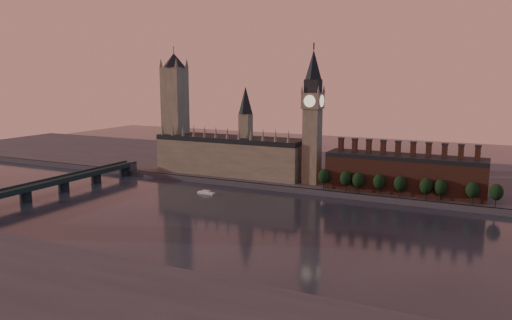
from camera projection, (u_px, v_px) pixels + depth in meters
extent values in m
plane|color=black|center=(232.00, 223.00, 296.19)|extent=(900.00, 900.00, 0.00)
cube|color=#46464B|center=(290.00, 190.00, 375.64)|extent=(900.00, 4.00, 4.00)
cube|color=#46464B|center=(327.00, 170.00, 455.42)|extent=(900.00, 180.00, 4.00)
cube|color=gray|center=(230.00, 158.00, 423.19)|extent=(130.00, 30.00, 28.00)
cube|color=black|center=(230.00, 139.00, 420.52)|extent=(130.00, 30.00, 4.00)
cube|color=gray|center=(246.00, 128.00, 412.38)|extent=(9.00, 9.00, 24.00)
cone|color=black|center=(246.00, 100.00, 408.55)|extent=(12.00, 12.00, 22.00)
cone|color=gray|center=(162.00, 129.00, 432.41)|extent=(2.60, 2.60, 10.00)
cone|color=gray|center=(173.00, 130.00, 427.78)|extent=(2.60, 2.60, 10.00)
cone|color=gray|center=(183.00, 130.00, 423.15)|extent=(2.60, 2.60, 10.00)
cone|color=gray|center=(194.00, 131.00, 418.52)|extent=(2.60, 2.60, 10.00)
cone|color=gray|center=(205.00, 131.00, 413.89)|extent=(2.60, 2.60, 10.00)
cone|color=gray|center=(216.00, 132.00, 409.26)|extent=(2.60, 2.60, 10.00)
cone|color=gray|center=(227.00, 133.00, 404.63)|extent=(2.60, 2.60, 10.00)
cone|color=gray|center=(239.00, 133.00, 400.00)|extent=(2.60, 2.60, 10.00)
cone|color=gray|center=(251.00, 134.00, 395.37)|extent=(2.60, 2.60, 10.00)
cone|color=gray|center=(263.00, 135.00, 390.74)|extent=(2.60, 2.60, 10.00)
cone|color=gray|center=(276.00, 135.00, 386.11)|extent=(2.60, 2.60, 10.00)
cone|color=gray|center=(288.00, 136.00, 381.48)|extent=(2.60, 2.60, 10.00)
cube|color=gray|center=(175.00, 119.00, 441.76)|extent=(18.00, 18.00, 90.00)
cone|color=black|center=(174.00, 60.00, 433.26)|extent=(24.00, 24.00, 12.00)
cylinder|color=#232326|center=(174.00, 53.00, 432.26)|extent=(0.50, 0.50, 12.00)
cone|color=gray|center=(161.00, 62.00, 429.95)|extent=(3.00, 3.00, 8.00)
cone|color=gray|center=(176.00, 62.00, 423.05)|extent=(3.00, 3.00, 8.00)
cone|color=gray|center=(172.00, 63.00, 444.14)|extent=(3.00, 3.00, 8.00)
cone|color=gray|center=(187.00, 63.00, 437.23)|extent=(3.00, 3.00, 8.00)
cube|color=gray|center=(312.00, 146.00, 383.88)|extent=(12.00, 12.00, 58.00)
cube|color=gray|center=(313.00, 101.00, 378.05)|extent=(14.00, 14.00, 12.00)
cube|color=#232326|center=(313.00, 86.00, 376.21)|extent=(11.00, 11.00, 10.00)
cone|color=black|center=(314.00, 64.00, 373.54)|extent=(13.00, 13.00, 22.00)
cylinder|color=#232326|center=(314.00, 46.00, 371.29)|extent=(1.00, 1.00, 5.00)
cylinder|color=beige|center=(310.00, 101.00, 371.66)|extent=(9.00, 0.50, 9.00)
cylinder|color=beige|center=(316.00, 100.00, 384.43)|extent=(9.00, 0.50, 9.00)
cylinder|color=beige|center=(304.00, 100.00, 381.15)|extent=(0.50, 9.00, 9.00)
cylinder|color=beige|center=(322.00, 101.00, 374.94)|extent=(0.50, 9.00, 9.00)
cone|color=gray|center=(302.00, 89.00, 373.59)|extent=(2.00, 2.00, 6.00)
cone|color=gray|center=(318.00, 89.00, 367.98)|extent=(2.00, 2.00, 6.00)
cone|color=gray|center=(308.00, 88.00, 385.11)|extent=(2.00, 2.00, 6.00)
cone|color=gray|center=(324.00, 89.00, 379.50)|extent=(2.00, 2.00, 6.00)
cube|color=brown|center=(404.00, 176.00, 356.50)|extent=(110.00, 25.00, 24.00)
cube|color=black|center=(405.00, 157.00, 354.25)|extent=(110.00, 25.00, 3.00)
cube|color=brown|center=(341.00, 145.00, 373.54)|extent=(3.50, 3.50, 9.00)
cube|color=#232326|center=(341.00, 138.00, 372.70)|extent=(4.20, 4.20, 1.00)
cube|color=brown|center=(355.00, 146.00, 369.03)|extent=(3.50, 3.50, 9.00)
cube|color=#232326|center=(355.00, 139.00, 368.20)|extent=(4.20, 4.20, 1.00)
cube|color=brown|center=(369.00, 147.00, 364.52)|extent=(3.50, 3.50, 9.00)
cube|color=#232326|center=(369.00, 140.00, 363.69)|extent=(4.20, 4.20, 1.00)
cube|color=brown|center=(383.00, 147.00, 360.01)|extent=(3.50, 3.50, 9.00)
cube|color=#232326|center=(384.00, 141.00, 359.18)|extent=(4.20, 4.20, 1.00)
cube|color=brown|center=(398.00, 148.00, 355.50)|extent=(3.50, 3.50, 9.00)
cube|color=#232326|center=(398.00, 141.00, 354.67)|extent=(4.20, 4.20, 1.00)
cube|color=brown|center=(413.00, 149.00, 351.00)|extent=(3.50, 3.50, 9.00)
cube|color=#232326|center=(413.00, 142.00, 350.16)|extent=(4.20, 4.20, 1.00)
cube|color=brown|center=(429.00, 150.00, 346.49)|extent=(3.50, 3.50, 9.00)
cube|color=#232326|center=(429.00, 143.00, 345.65)|extent=(4.20, 4.20, 1.00)
cube|color=brown|center=(445.00, 151.00, 341.98)|extent=(3.50, 3.50, 9.00)
cube|color=#232326|center=(445.00, 144.00, 341.14)|extent=(4.20, 4.20, 1.00)
cube|color=brown|center=(461.00, 152.00, 337.47)|extent=(3.50, 3.50, 9.00)
cube|color=#232326|center=(461.00, 145.00, 336.64)|extent=(4.20, 4.20, 1.00)
cube|color=brown|center=(478.00, 153.00, 332.96)|extent=(3.50, 3.50, 9.00)
cube|color=#232326|center=(478.00, 146.00, 332.13)|extent=(4.20, 4.20, 1.00)
cylinder|color=black|center=(324.00, 185.00, 368.23)|extent=(0.80, 0.80, 6.00)
ellipsoid|color=black|center=(324.00, 176.00, 367.14)|extent=(8.60, 8.60, 10.75)
cylinder|color=black|center=(346.00, 187.00, 360.68)|extent=(0.80, 0.80, 6.00)
ellipsoid|color=black|center=(346.00, 178.00, 359.59)|extent=(8.60, 8.60, 10.75)
cylinder|color=black|center=(358.00, 189.00, 355.87)|extent=(0.80, 0.80, 6.00)
ellipsoid|color=black|center=(358.00, 180.00, 354.79)|extent=(8.60, 8.60, 10.75)
cylinder|color=black|center=(379.00, 191.00, 350.31)|extent=(0.80, 0.80, 6.00)
ellipsoid|color=black|center=(379.00, 182.00, 349.22)|extent=(8.60, 8.60, 10.75)
cylinder|color=black|center=(400.00, 193.00, 344.04)|extent=(0.80, 0.80, 6.00)
ellipsoid|color=black|center=(400.00, 183.00, 342.96)|extent=(8.60, 8.60, 10.75)
cylinder|color=black|center=(425.00, 195.00, 336.19)|extent=(0.80, 0.80, 6.00)
ellipsoid|color=black|center=(426.00, 186.00, 335.11)|extent=(8.60, 8.60, 10.75)
cylinder|color=black|center=(440.00, 197.00, 332.93)|extent=(0.80, 0.80, 6.00)
ellipsoid|color=black|center=(441.00, 187.00, 331.85)|extent=(8.60, 8.60, 10.75)
cylinder|color=black|center=(472.00, 199.00, 324.98)|extent=(0.80, 0.80, 6.00)
ellipsoid|color=black|center=(472.00, 190.00, 323.89)|extent=(8.60, 8.60, 10.75)
cylinder|color=black|center=(495.00, 202.00, 318.50)|extent=(0.80, 0.80, 6.00)
ellipsoid|color=black|center=(496.00, 192.00, 317.42)|extent=(8.60, 8.60, 10.75)
cube|color=black|center=(39.00, 186.00, 357.16)|extent=(12.00, 200.00, 2.50)
cube|color=black|center=(34.00, 182.00, 359.22)|extent=(1.00, 200.00, 1.30)
cube|color=black|center=(45.00, 184.00, 354.47)|extent=(1.00, 200.00, 1.30)
cube|color=#46464B|center=(128.00, 167.00, 441.71)|extent=(14.00, 8.00, 6.00)
cylinder|color=#232326|center=(26.00, 196.00, 347.38)|extent=(8.00, 8.00, 7.75)
cylinder|color=#232326|center=(64.00, 186.00, 377.52)|extent=(8.00, 8.00, 7.75)
cylinder|color=#232326|center=(96.00, 178.00, 407.66)|extent=(8.00, 8.00, 7.75)
cylinder|color=#232326|center=(124.00, 171.00, 437.80)|extent=(8.00, 8.00, 7.75)
cube|color=silver|center=(206.00, 193.00, 370.10)|extent=(13.37, 4.15, 1.52)
cube|color=silver|center=(206.00, 191.00, 369.88)|extent=(5.76, 3.00, 1.14)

